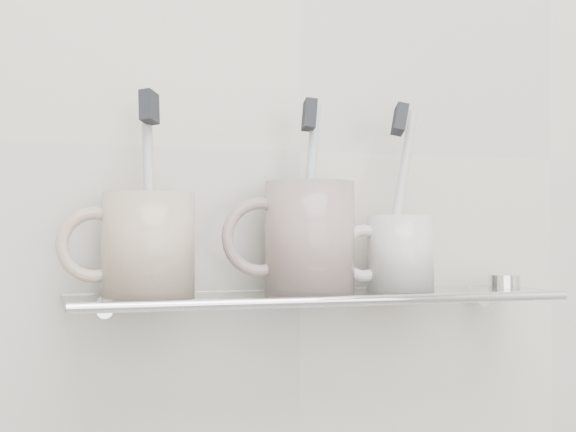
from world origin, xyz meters
name	(u,v)px	position (x,y,z in m)	size (l,w,h in m)	color
wall_back	(300,151)	(0.00, 1.10, 1.25)	(2.50, 2.50, 0.00)	beige
shelf_glass	(320,297)	(0.00, 1.04, 1.10)	(0.50, 0.12, 0.01)	silver
shelf_rail	(340,301)	(0.00, 0.98, 1.10)	(0.01, 0.01, 0.50)	silver
bracket_left	(103,309)	(-0.21, 1.09, 1.09)	(0.02, 0.02, 0.03)	silver
bracket_right	(478,299)	(0.21, 1.09, 1.09)	(0.02, 0.02, 0.03)	silver
mug_left	(149,245)	(-0.17, 1.04, 1.15)	(0.09, 0.09, 0.10)	beige
mug_left_handle	(95,245)	(-0.22, 1.04, 1.15)	(0.07, 0.07, 0.01)	beige
toothbrush_left	(149,190)	(-0.17, 1.04, 1.20)	(0.01, 0.01, 0.19)	silver
bristles_left	(149,107)	(-0.17, 1.04, 1.28)	(0.01, 0.02, 0.03)	#202328
mug_center	(309,237)	(-0.01, 1.04, 1.16)	(0.09, 0.09, 0.11)	silver
mug_center_handle	(261,237)	(-0.06, 1.04, 1.16)	(0.08, 0.08, 0.01)	silver
toothbrush_center	(309,193)	(-0.01, 1.04, 1.20)	(0.01, 0.01, 0.19)	silver
bristles_center	(309,115)	(-0.01, 1.04, 1.28)	(0.01, 0.02, 0.03)	#202328
mug_right	(400,253)	(0.09, 1.04, 1.14)	(0.07, 0.07, 0.08)	white
mug_right_handle	(364,253)	(0.05, 1.04, 1.14)	(0.06, 0.06, 0.01)	white
toothbrush_right	(400,195)	(0.09, 1.04, 1.20)	(0.01, 0.01, 0.19)	silver
bristles_right	(400,119)	(0.09, 1.04, 1.28)	(0.01, 0.02, 0.03)	#202328
chrome_cap	(504,281)	(0.22, 1.04, 1.11)	(0.04, 0.04, 0.01)	silver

